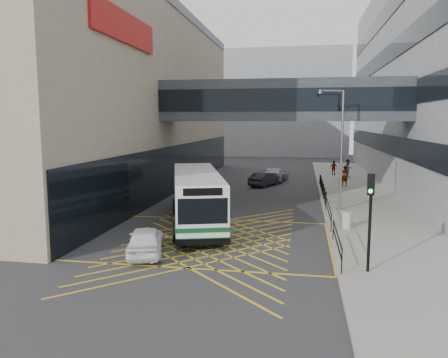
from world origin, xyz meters
The scene contains 18 objects.
ground centered at (0.00, 0.00, 0.00)m, with size 120.00×120.00×0.00m, color #333335.
building_whsmith centered at (-17.98, 16.00, 8.00)m, with size 24.17×42.00×16.00m.
building_far centered at (-2.00, 60.00, 9.00)m, with size 28.00×16.00×18.00m, color gray.
skybridge centered at (3.00, 12.00, 7.50)m, with size 20.00×4.10×3.00m.
pavement centered at (9.00, 15.00, 0.08)m, with size 6.00×54.00×0.16m, color gray.
box_junction centered at (0.00, 0.00, 0.00)m, with size 12.00×9.00×0.01m.
bus centered at (-1.46, 3.10, 1.66)m, with size 5.61×11.29×3.09m.
car_white centered at (-2.35, -3.00, 0.66)m, with size 1.70×4.16×1.32m, color white.
car_dark centered at (1.12, 19.01, 0.64)m, with size 1.61×4.10×1.28m, color black.
car_silver centered at (1.92, 22.52, 0.76)m, with size 2.05×4.86×1.51m, color #999DA1.
traffic_light centered at (7.17, -4.13, 2.69)m, with size 0.30×0.46×3.89m.
street_lamp centered at (6.91, 8.15, 4.63)m, with size 1.76×0.74×7.84m.
litter_bin centered at (7.04, 3.02, 0.60)m, with size 0.51×0.51×0.89m, color #ADA89E.
kerb_railings centered at (6.15, 1.78, 0.88)m, with size 0.05×12.54×1.00m.
bollards centered at (6.25, 15.00, 0.61)m, with size 0.14×10.14×0.90m.
pedestrian_a centered at (8.32, 18.96, 1.09)m, with size 0.74×0.53×1.85m, color gray.
pedestrian_b centered at (9.27, 25.42, 1.10)m, with size 0.92×0.53×1.87m, color gray.
pedestrian_c centered at (7.95, 27.31, 0.94)m, with size 0.92×0.44×1.55m, color gray.
Camera 1 is at (4.56, -21.28, 6.02)m, focal length 35.00 mm.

